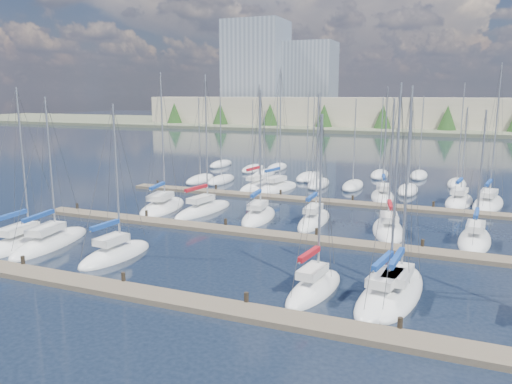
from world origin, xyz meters
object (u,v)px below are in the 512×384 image
at_px(sailboat_h, 162,207).
at_px(sailboat_o, 277,188).
at_px(sailboat_r, 488,203).
at_px(sailboat_i, 203,210).
at_px(sailboat_e, 386,295).
at_px(sailboat_m, 475,240).
at_px(sailboat_q, 459,201).
at_px(sailboat_j, 259,217).
at_px(sailboat_f, 398,291).
at_px(sailboat_a, 23,242).
at_px(sailboat_l, 388,230).
at_px(sailboat_b, 51,243).
at_px(sailboat_c, 115,254).
at_px(sailboat_d, 314,289).
at_px(sailboat_p, 383,197).
at_px(sailboat_n, 257,187).
at_px(sailboat_k, 314,220).

relative_size(sailboat_h, sailboat_o, 0.94).
height_order(sailboat_r, sailboat_i, sailboat_r).
bearing_deg(sailboat_e, sailboat_m, 79.67).
bearing_deg(sailboat_q, sailboat_j, -131.66).
xyz_separation_m(sailboat_f, sailboat_m, (4.25, 12.78, -0.00)).
relative_size(sailboat_a, sailboat_h, 0.89).
xyz_separation_m(sailboat_m, sailboat_o, (-21.52, 14.38, 0.01)).
height_order(sailboat_l, sailboat_o, sailboat_o).
height_order(sailboat_b, sailboat_l, sailboat_b).
xyz_separation_m(sailboat_c, sailboat_i, (-0.75, 14.43, 0.01)).
bearing_deg(sailboat_o, sailboat_h, -106.08).
bearing_deg(sailboat_e, sailboat_j, 142.59).
xyz_separation_m(sailboat_f, sailboat_j, (-14.01, 13.31, 0.00)).
relative_size(sailboat_d, sailboat_e, 0.87).
distance_m(sailboat_e, sailboat_i, 24.29).
bearing_deg(sailboat_d, sailboat_b, -175.51).
bearing_deg(sailboat_i, sailboat_c, -78.88).
bearing_deg(sailboat_j, sailboat_e, -52.83).
xyz_separation_m(sailboat_p, sailboat_a, (-22.79, -27.76, -0.01)).
bearing_deg(sailboat_m, sailboat_a, -152.51).
xyz_separation_m(sailboat_l, sailboat_p, (-2.43, 13.54, 0.01)).
height_order(sailboat_c, sailboat_n, sailboat_n).
height_order(sailboat_m, sailboat_r, sailboat_r).
bearing_deg(sailboat_a, sailboat_f, -2.49).
relative_size(sailboat_b, sailboat_h, 0.84).
bearing_deg(sailboat_q, sailboat_e, -88.39).
xyz_separation_m(sailboat_l, sailboat_o, (-14.92, 13.95, 0.01)).
xyz_separation_m(sailboat_j, sailboat_i, (-5.96, 0.41, 0.01)).
bearing_deg(sailboat_m, sailboat_p, 126.94).
height_order(sailboat_c, sailboat_o, sailboat_o).
distance_m(sailboat_n, sailboat_f, 33.48).
bearing_deg(sailboat_c, sailboat_n, 96.14).
relative_size(sailboat_e, sailboat_j, 1.03).
xyz_separation_m(sailboat_n, sailboat_h, (-4.58, -13.69, -0.03)).
bearing_deg(sailboat_a, sailboat_j, 41.96).
distance_m(sailboat_b, sailboat_r, 41.87).
relative_size(sailboat_l, sailboat_a, 0.94).
relative_size(sailboat_l, sailboat_r, 0.78).
xyz_separation_m(sailboat_l, sailboat_k, (-6.57, 0.69, 0.01)).
xyz_separation_m(sailboat_b, sailboat_e, (25.07, -0.62, 0.01)).
bearing_deg(sailboat_j, sailboat_a, -139.82).
distance_m(sailboat_k, sailboat_o, 15.67).
bearing_deg(sailboat_q, sailboat_f, -87.49).
bearing_deg(sailboat_p, sailboat_a, -140.21).
height_order(sailboat_m, sailboat_i, sailboat_i).
bearing_deg(sailboat_q, sailboat_b, -127.26).
bearing_deg(sailboat_d, sailboat_i, 143.26).
xyz_separation_m(sailboat_h, sailboat_j, (10.37, 0.00, 0.01)).
bearing_deg(sailboat_k, sailboat_b, -141.02).
distance_m(sailboat_a, sailboat_k, 23.89).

